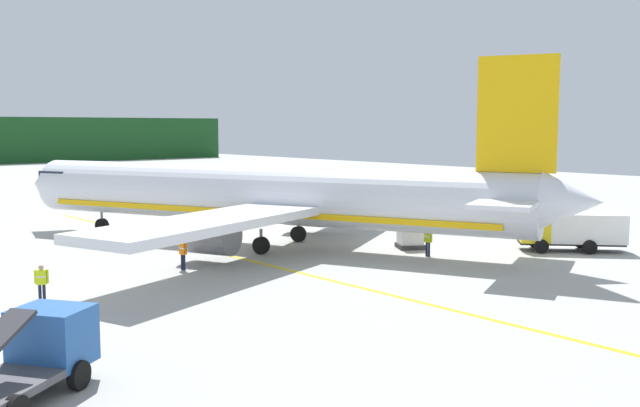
# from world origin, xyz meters

# --- Properties ---
(airliner_foreground) EXTENTS (33.20, 39.42, 11.90)m
(airliner_foreground) POSITION_xyz_m (35.05, 21.36, 3.39)
(airliner_foreground) COLOR silver
(airliner_foreground) RESTS_ON ground
(service_truck_fuel) EXTENTS (6.51, 5.35, 2.69)m
(service_truck_fuel) POSITION_xyz_m (13.98, 5.13, 1.17)
(service_truck_fuel) COLOR #2659A5
(service_truck_fuel) RESTS_ON ground
(service_truck_baggage) EXTENTS (5.98, 6.28, 2.45)m
(service_truck_baggage) POSITION_xyz_m (48.70, 7.28, 1.43)
(service_truck_baggage) COLOR yellow
(service_truck_baggage) RESTS_ON ground
(cargo_container_near) EXTENTS (2.31, 2.31, 2.02)m
(cargo_container_near) POSITION_xyz_m (41.66, 14.73, 0.96)
(cargo_container_near) COLOR #333338
(cargo_container_near) RESTS_ON ground
(crew_marshaller) EXTENTS (0.27, 0.63, 1.78)m
(crew_marshaller) POSITION_xyz_m (40.31, 12.05, 1.05)
(crew_marshaller) COLOR #191E33
(crew_marshaller) RESTS_ON ground
(crew_loader_left) EXTENTS (0.29, 0.62, 1.78)m
(crew_loader_left) POSITION_xyz_m (26.87, 18.38, 1.05)
(crew_loader_left) COLOR #191E33
(crew_loader_left) RESTS_ON ground
(crew_supervisor) EXTENTS (0.55, 0.43, 1.78)m
(crew_supervisor) POSITION_xyz_m (18.23, 15.99, 1.06)
(crew_supervisor) COLOR #191E33
(crew_supervisor) RESTS_ON ground
(apron_guide_line) EXTENTS (0.30, 60.00, 0.01)m
(apron_guide_line) POSITION_xyz_m (31.26, 16.88, 0.01)
(apron_guide_line) COLOR yellow
(apron_guide_line) RESTS_ON ground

